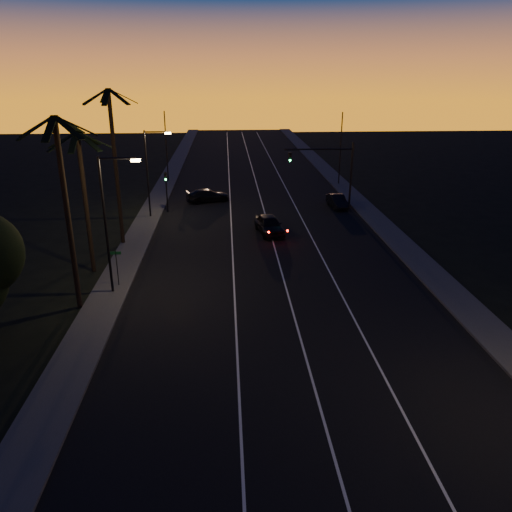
{
  "coord_description": "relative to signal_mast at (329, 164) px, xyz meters",
  "views": [
    {
      "loc": [
        -3.37,
        -10.46,
        13.82
      ],
      "look_at": [
        -1.55,
        19.87,
        2.46
      ],
      "focal_mm": 35.0,
      "sensor_mm": 36.0,
      "label": 1
    }
  ],
  "objects": [
    {
      "name": "right_car",
      "position": [
        1.26,
        0.76,
        -4.09
      ],
      "size": [
        1.76,
        4.23,
        1.36
      ],
      "color": "black",
      "rests_on": "road"
    },
    {
      "name": "street_sign",
      "position": [
        -17.94,
        -18.99,
        -3.13
      ],
      "size": [
        0.7,
        0.06,
        2.6
      ],
      "color": "black",
      "rests_on": "ground"
    },
    {
      "name": "signal_mast",
      "position": [
        0.0,
        0.0,
        0.0
      ],
      "size": [
        7.1,
        0.41,
        7.0
      ],
      "color": "black",
      "rests_on": "ground"
    },
    {
      "name": "sidewalk_left",
      "position": [
        -18.34,
        -9.99,
        -4.7
      ],
      "size": [
        2.4,
        170.0,
        0.16
      ],
      "primitive_type": "cube",
      "color": "#343432",
      "rests_on": "ground"
    },
    {
      "name": "streetlight_left_far",
      "position": [
        -17.82,
        -1.99,
        0.28
      ],
      "size": [
        2.55,
        0.26,
        8.5
      ],
      "color": "black",
      "rests_on": "ground"
    },
    {
      "name": "lead_car",
      "position": [
        -6.76,
        -7.88,
        -3.95
      ],
      "size": [
        2.78,
        5.61,
        1.64
      ],
      "color": "black",
      "rests_on": "road"
    },
    {
      "name": "lane_stripe_mid",
      "position": [
        -6.64,
        -9.99,
        -4.76
      ],
      "size": [
        0.12,
        160.0,
        0.01
      ],
      "primitive_type": "cube",
      "color": "silver",
      "rests_on": "road"
    },
    {
      "name": "streetlight_left_near",
      "position": [
        -17.84,
        -19.99,
        0.54
      ],
      "size": [
        2.55,
        0.26,
        9.0
      ],
      "color": "black",
      "rests_on": "ground"
    },
    {
      "name": "palm_near",
      "position": [
        -19.74,
        -21.99,
        2.29
      ],
      "size": [
        4.25,
        4.16,
        11.53
      ],
      "color": "black",
      "rests_on": "ground"
    },
    {
      "name": "palm_far",
      "position": [
        -19.34,
        -9.99,
        2.83
      ],
      "size": [
        4.25,
        4.16,
        12.53
      ],
      "color": "black",
      "rests_on": "ground"
    },
    {
      "name": "far_pole_right",
      "position": [
        3.86,
        12.01,
        -0.28
      ],
      "size": [
        0.14,
        0.14,
        9.0
      ],
      "primitive_type": "cylinder",
      "color": "black",
      "rests_on": "ground"
    },
    {
      "name": "road",
      "position": [
        -7.14,
        -9.99,
        -4.78
      ],
      "size": [
        20.0,
        170.0,
        0.01
      ],
      "primitive_type": "cube",
      "color": "black",
      "rests_on": "ground"
    },
    {
      "name": "sidewalk_right",
      "position": [
        4.06,
        -9.99,
        -4.7
      ],
      "size": [
        2.4,
        170.0,
        0.16
      ],
      "primitive_type": "cube",
      "color": "#343432",
      "rests_on": "ground"
    },
    {
      "name": "palm_mid",
      "position": [
        -20.34,
        -15.99,
        1.47
      ],
      "size": [
        4.25,
        4.16,
        10.03
      ],
      "color": "black",
      "rests_on": "ground"
    },
    {
      "name": "cross_car",
      "position": [
        -12.63,
        4.02,
        -4.07
      ],
      "size": [
        5.23,
        3.36,
        1.41
      ],
      "color": "black",
      "rests_on": "road"
    },
    {
      "name": "lane_stripe_right",
      "position": [
        -3.14,
        -9.99,
        -4.76
      ],
      "size": [
        0.12,
        160.0,
        0.01
      ],
      "primitive_type": "cube",
      "color": "silver",
      "rests_on": "road"
    },
    {
      "name": "far_pole_left",
      "position": [
        -18.14,
        15.01,
        -0.28
      ],
      "size": [
        0.14,
        0.14,
        9.0
      ],
      "primitive_type": "cylinder",
      "color": "black",
      "rests_on": "ground"
    },
    {
      "name": "lane_stripe_left",
      "position": [
        -10.14,
        -9.99,
        -4.76
      ],
      "size": [
        0.12,
        160.0,
        0.01
      ],
      "primitive_type": "cube",
      "color": "silver",
      "rests_on": "road"
    },
    {
      "name": "signal_post",
      "position": [
        -16.64,
        -0.01,
        -1.89
      ],
      "size": [
        0.28,
        0.37,
        4.2
      ],
      "color": "black",
      "rests_on": "ground"
    }
  ]
}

